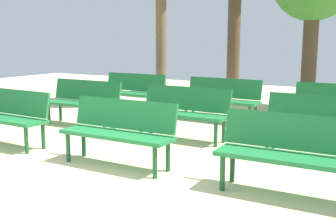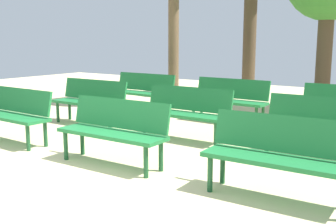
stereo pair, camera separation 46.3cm
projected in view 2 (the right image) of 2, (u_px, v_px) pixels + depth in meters
ground_plane at (20, 200)px, 4.43m from camera, size 24.00×24.00×0.00m
bench_r0_c0 at (13, 111)px, 6.84m from camera, size 1.61×0.50×0.87m
bench_r0_c1 at (114, 127)px, 5.60m from camera, size 1.61×0.52×0.87m
bench_r0_c2 at (280, 152)px, 4.39m from camera, size 1.62×0.55×0.87m
bench_r1_c0 at (91, 99)px, 8.24m from camera, size 1.61×0.52×0.87m
bench_r1_c1 at (186, 110)px, 7.01m from camera, size 1.61×0.51×0.87m
bench_r1_c2 at (322, 124)px, 5.81m from camera, size 1.62×0.54×0.87m
bench_r2_c0 at (143, 90)px, 9.70m from camera, size 1.60×0.49×0.87m
bench_r2_c1 at (229, 97)px, 8.45m from camera, size 1.60×0.49×0.87m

